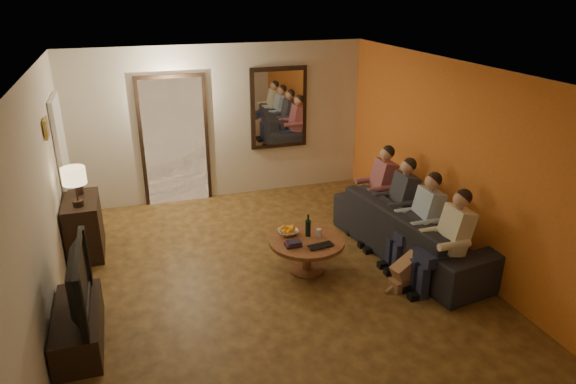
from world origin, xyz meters
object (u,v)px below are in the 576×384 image
object	(u,v)px
sofa	(414,229)
wine_bottle	(308,225)
person_c	(398,207)
person_d	(378,192)
person_b	(421,225)
dresser	(84,226)
person_a	(449,246)
tv	(71,282)
table_lamp	(76,187)
bowl	(288,232)
coffee_table	(307,255)
dog	(409,266)
tv_stand	(79,327)
laptop	(322,248)

from	to	relation	value
sofa	wine_bottle	size ratio (longest dim) A/B	8.32
person_c	person_d	distance (m)	0.60
sofa	person_b	xyz separation A→B (m)	(-0.10, -0.30, 0.22)
person_d	dresser	bearing A→B (deg)	172.53
person_a	person_b	size ratio (longest dim) A/B	1.00
tv	person_d	xyz separation A→B (m)	(4.18, 1.51, -0.13)
tv	wine_bottle	world-z (taller)	tv
table_lamp	bowl	bearing A→B (deg)	-20.90
table_lamp	person_b	world-z (taller)	table_lamp
dresser	bowl	size ratio (longest dim) A/B	3.45
coffee_table	dresser	bearing A→B (deg)	152.63
sofa	bowl	bearing A→B (deg)	73.22
dog	tv	bearing A→B (deg)	166.01
dog	coffee_table	size ratio (longest dim) A/B	0.58
dresser	tv_stand	world-z (taller)	dresser
dresser	laptop	world-z (taller)	dresser
bowl	laptop	distance (m)	0.57
tv_stand	person_c	world-z (taller)	person_c
tv_stand	wine_bottle	bearing A→B (deg)	14.85
person_c	dog	bearing A→B (deg)	-110.93
dresser	laptop	xyz separation A→B (m)	(2.84, -1.70, 0.07)
wine_bottle	sofa	bearing A→B (deg)	-5.06
person_c	coffee_table	size ratio (longest dim) A/B	1.24
dresser	coffee_table	size ratio (longest dim) A/B	0.92
tv	dog	distance (m)	3.82
dog	coffee_table	world-z (taller)	dog
person_a	dog	size ratio (longest dim) A/B	2.14
table_lamp	coffee_table	distance (m)	3.10
person_a	laptop	bearing A→B (deg)	154.17
tv	person_d	bearing A→B (deg)	-70.20
dresser	laptop	bearing A→B (deg)	-30.89
tv	person_b	bearing A→B (deg)	-85.82
person_c	laptop	distance (m)	1.46
tv	coffee_table	bearing A→B (deg)	-76.86
bowl	wine_bottle	world-z (taller)	wine_bottle
table_lamp	coffee_table	size ratio (longest dim) A/B	0.56
table_lamp	tv_stand	xyz separation A→B (m)	(0.00, -1.83, -0.87)
table_lamp	tv_stand	bearing A→B (deg)	-90.00
tv	person_c	xyz separation A→B (m)	(4.18, 0.91, -0.13)
dresser	table_lamp	distance (m)	0.70
tv	bowl	world-z (taller)	tv
dog	coffee_table	xyz separation A→B (m)	(-1.06, 0.74, -0.06)
table_lamp	person_b	xyz separation A→B (m)	(4.18, -1.53, -0.46)
tv	wine_bottle	bearing A→B (deg)	-75.15
dresser	person_c	world-z (taller)	person_c
tv	dresser	bearing A→B (deg)	0.00
person_a	dog	xyz separation A→B (m)	(-0.39, 0.19, -0.32)
bowl	tv	bearing A→B (deg)	-161.43
person_b	wine_bottle	size ratio (longest dim) A/B	3.87
person_d	person_b	bearing A→B (deg)	-90.00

